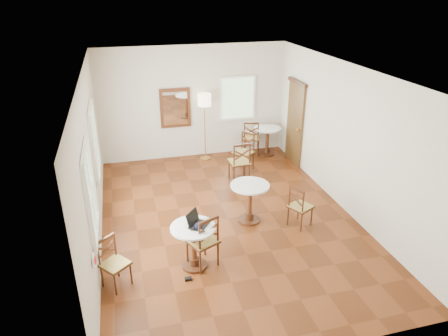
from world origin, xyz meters
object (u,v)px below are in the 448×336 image
object	(u,v)px
cafe_table_mid	(250,199)
navy_mug	(197,227)
chair_back_a	(252,138)
chair_back_b	(244,152)
water_glass	(187,225)
cafe_table_back	(267,138)
chair_mid_a	(240,162)
cafe_table_near	(194,242)
chair_near_b	(114,263)
chair_mid_b	(300,207)
chair_near_a	(203,241)
laptop	(196,222)
power_adapter	(188,279)
mouse	(193,229)
floor_lamp	(204,104)

from	to	relation	value
cafe_table_mid	navy_mug	distance (m)	1.83
chair_back_a	chair_back_b	size ratio (longest dim) A/B	1.01
chair_back_a	water_glass	distance (m)	5.21
chair_back_a	cafe_table_mid	bearing A→B (deg)	94.13
cafe_table_back	chair_mid_a	xyz separation A→B (m)	(-1.23, -1.45, 0.03)
cafe_table_near	cafe_table_mid	world-z (taller)	cafe_table_mid
chair_near_b	navy_mug	size ratio (longest dim) A/B	7.21
cafe_table_mid	chair_mid_b	size ratio (longest dim) A/B	0.94
navy_mug	water_glass	xyz separation A→B (m)	(-0.15, 0.10, -0.00)
chair_near_a	cafe_table_back	bearing A→B (deg)	-146.79
chair_mid_a	laptop	size ratio (longest dim) A/B	2.38
chair_back_b	power_adapter	bearing A→B (deg)	-64.65
chair_back_a	navy_mug	bearing A→B (deg)	85.08
cafe_table_near	chair_mid_b	bearing A→B (deg)	18.22
chair_near_a	chair_back_b	distance (m)	4.02
mouse	water_glass	size ratio (longest dim) A/B	1.22
cafe_table_back	chair_mid_b	xyz separation A→B (m)	(-0.67, -3.65, -0.05)
navy_mug	floor_lamp	bearing A→B (deg)	76.33
cafe_table_mid	chair_near_b	xyz separation A→B (m)	(-2.64, -1.30, -0.09)
cafe_table_mid	chair_mid_b	world-z (taller)	chair_mid_b
chair_near_a	laptop	xyz separation A→B (m)	(-0.10, 0.03, 0.36)
mouse	power_adapter	world-z (taller)	mouse
chair_near_b	chair_back_a	xyz separation A→B (m)	(3.79, 4.67, 0.07)
floor_lamp	mouse	distance (m)	4.82
navy_mug	water_glass	bearing A→B (deg)	146.52
chair_near_b	laptop	xyz separation A→B (m)	(1.36, 0.18, 0.43)
cafe_table_near	floor_lamp	size ratio (longest dim) A/B	0.44
chair_mid_b	navy_mug	xyz separation A→B (m)	(-2.19, -0.82, 0.41)
chair_mid_b	chair_back_a	xyz separation A→B (m)	(0.25, 3.79, 0.06)
chair_near_a	laptop	distance (m)	0.38
water_glass	chair_near_a	bearing A→B (deg)	-3.60
chair_mid_b	power_adapter	xyz separation A→B (m)	(-2.41, -1.06, -0.41)
chair_mid_b	navy_mug	distance (m)	2.37
chair_near_b	chair_mid_b	distance (m)	3.65
chair_near_a	chair_back_a	xyz separation A→B (m)	(2.33, 4.53, 0.00)
chair_mid_a	chair_back_b	world-z (taller)	chair_mid_a
chair_near_b	floor_lamp	bearing A→B (deg)	23.35
mouse	water_glass	world-z (taller)	water_glass
cafe_table_mid	mouse	size ratio (longest dim) A/B	7.75
cafe_table_back	floor_lamp	bearing A→B (deg)	176.05
cafe_table_back	navy_mug	bearing A→B (deg)	-122.51
cafe_table_back	chair_back_a	bearing A→B (deg)	161.98
chair_mid_b	floor_lamp	size ratio (longest dim) A/B	0.48
chair_mid_b	chair_back_b	size ratio (longest dim) A/B	0.89
cafe_table_near	laptop	world-z (taller)	laptop
cafe_table_back	mouse	size ratio (longest dim) A/B	7.43
chair_near_a	chair_back_a	distance (m)	5.10
cafe_table_near	chair_near_b	distance (m)	1.30
chair_near_a	mouse	xyz separation A→B (m)	(-0.18, -0.10, 0.32)
chair_near_b	chair_back_a	world-z (taller)	chair_back_a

